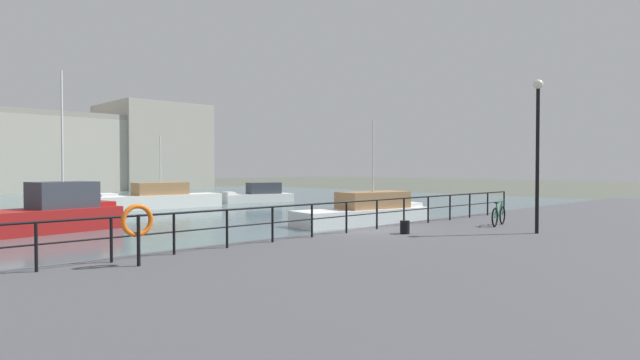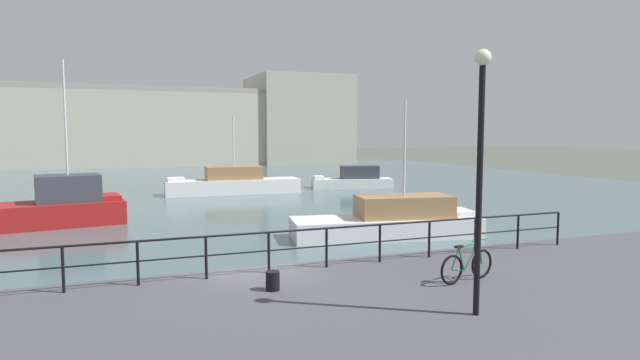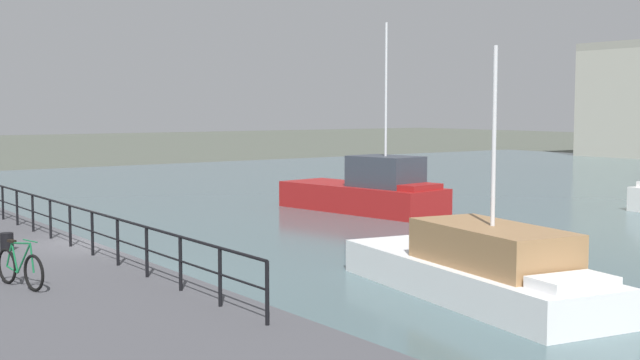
{
  "view_description": "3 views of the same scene",
  "coord_description": "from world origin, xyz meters",
  "px_view_note": "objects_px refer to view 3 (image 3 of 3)",
  "views": [
    {
      "loc": [
        -14.0,
        -12.77,
        3.11
      ],
      "look_at": [
        1.22,
        3.31,
        2.6
      ],
      "focal_mm": 29.0,
      "sensor_mm": 36.0,
      "label": 1
    },
    {
      "loc": [
        -3.28,
        -13.64,
        4.51
      ],
      "look_at": [
        3.43,
        4.14,
        2.78
      ],
      "focal_mm": 29.75,
      "sensor_mm": 36.0,
      "label": 2
    },
    {
      "loc": [
        21.02,
        -7.76,
        4.43
      ],
      "look_at": [
        1.06,
        6.42,
        2.32
      ],
      "focal_mm": 46.95,
      "sensor_mm": 36.0,
      "label": 3
    }
  ],
  "objects_px": {
    "moored_white_yacht": "(368,192)",
    "mooring_bollard": "(7,242)",
    "moored_small_launch": "(478,269)",
    "parked_bicycle": "(20,268)"
  },
  "relations": [
    {
      "from": "moored_white_yacht",
      "to": "mooring_bollard",
      "type": "distance_m",
      "value": 17.91
    },
    {
      "from": "mooring_bollard",
      "to": "moored_white_yacht",
      "type": "bearing_deg",
      "value": 111.5
    },
    {
      "from": "parked_bicycle",
      "to": "mooring_bollard",
      "type": "bearing_deg",
      "value": 155.62
    },
    {
      "from": "parked_bicycle",
      "to": "mooring_bollard",
      "type": "distance_m",
      "value": 4.67
    },
    {
      "from": "moored_small_launch",
      "to": "parked_bicycle",
      "type": "bearing_deg",
      "value": -98.7
    },
    {
      "from": "moored_white_yacht",
      "to": "mooring_bollard",
      "type": "bearing_deg",
      "value": -77.13
    },
    {
      "from": "moored_small_launch",
      "to": "parked_bicycle",
      "type": "distance_m",
      "value": 10.01
    },
    {
      "from": "moored_white_yacht",
      "to": "mooring_bollard",
      "type": "relative_size",
      "value": 18.16
    },
    {
      "from": "moored_small_launch",
      "to": "mooring_bollard",
      "type": "xyz_separation_m",
      "value": [
        -7.69,
        -8.53,
        0.42
      ]
    },
    {
      "from": "moored_white_yacht",
      "to": "mooring_bollard",
      "type": "xyz_separation_m",
      "value": [
        6.56,
        -16.66,
        0.26
      ]
    }
  ]
}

